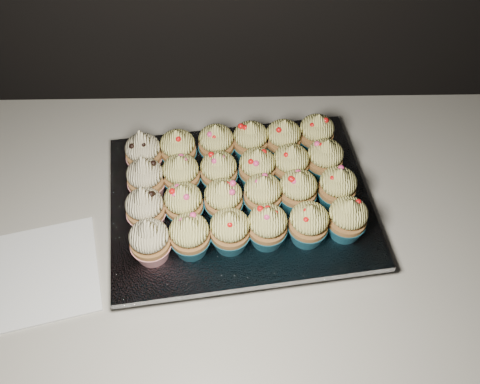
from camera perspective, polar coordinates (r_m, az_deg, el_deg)
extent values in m
cube|color=black|center=(1.35, 8.04, -14.03)|extent=(2.40, 0.60, 0.86)
cube|color=beige|center=(0.96, 10.99, -2.84)|extent=(2.44, 0.64, 0.04)
cube|color=white|center=(0.92, -20.49, -8.14)|extent=(0.22, 0.22, 0.00)
cube|color=black|center=(0.92, 0.00, -1.50)|extent=(0.44, 0.35, 0.02)
cube|color=silver|center=(0.91, 0.00, -0.86)|extent=(0.47, 0.39, 0.01)
cone|color=red|center=(0.84, -9.36, -6.07)|extent=(0.06, 0.06, 0.03)
ellipsoid|color=beige|center=(0.81, -9.71, -4.63)|extent=(0.06, 0.06, 0.04)
cone|color=beige|center=(0.78, -9.98, -3.49)|extent=(0.03, 0.03, 0.03)
cone|color=#17576D|center=(0.84, -5.26, -5.51)|extent=(0.06, 0.06, 0.03)
ellipsoid|color=#ECE077|center=(0.80, -5.45, -4.05)|extent=(0.06, 0.06, 0.04)
cone|color=#ECE077|center=(0.79, -5.58, -3.10)|extent=(0.03, 0.03, 0.02)
cone|color=#17576D|center=(0.84, -1.06, -5.02)|extent=(0.06, 0.06, 0.03)
ellipsoid|color=#ECE077|center=(0.81, -1.10, -3.53)|extent=(0.06, 0.06, 0.04)
cone|color=#ECE077|center=(0.79, -1.12, -2.58)|extent=(0.03, 0.03, 0.02)
cone|color=#17576D|center=(0.84, 2.87, -4.55)|extent=(0.06, 0.06, 0.03)
ellipsoid|color=#ECE077|center=(0.81, 2.98, -3.06)|extent=(0.06, 0.06, 0.04)
cone|color=#ECE077|center=(0.79, 3.05, -2.10)|extent=(0.03, 0.03, 0.02)
cone|color=#17576D|center=(0.85, 7.16, -4.25)|extent=(0.06, 0.06, 0.03)
ellipsoid|color=#ECE077|center=(0.82, 7.42, -2.77)|extent=(0.06, 0.06, 0.04)
cone|color=#ECE077|center=(0.80, 7.59, -1.81)|extent=(0.03, 0.03, 0.02)
cone|color=#17576D|center=(0.87, 11.13, -3.67)|extent=(0.06, 0.06, 0.03)
ellipsoid|color=#ECE077|center=(0.84, 11.52, -2.18)|extent=(0.06, 0.06, 0.04)
cone|color=#ECE077|center=(0.82, 11.78, -1.23)|extent=(0.03, 0.03, 0.02)
cone|color=red|center=(0.87, -9.84, -2.74)|extent=(0.06, 0.06, 0.03)
ellipsoid|color=beige|center=(0.84, -10.19, -1.23)|extent=(0.06, 0.06, 0.04)
cone|color=beige|center=(0.82, -10.46, -0.05)|extent=(0.03, 0.03, 0.03)
cone|color=#17576D|center=(0.87, -5.89, -2.18)|extent=(0.06, 0.06, 0.03)
ellipsoid|color=#ECE077|center=(0.84, -6.10, -0.65)|extent=(0.06, 0.06, 0.04)
cone|color=#ECE077|center=(0.82, -6.23, 0.33)|extent=(0.03, 0.03, 0.02)
cone|color=#17576D|center=(0.87, -1.74, -1.76)|extent=(0.06, 0.06, 0.03)
ellipsoid|color=#ECE077|center=(0.84, -1.81, -0.21)|extent=(0.06, 0.06, 0.04)
cone|color=#ECE077|center=(0.82, -1.85, 0.78)|extent=(0.03, 0.03, 0.02)
cone|color=#17576D|center=(0.88, 2.39, -1.22)|extent=(0.06, 0.06, 0.03)
ellipsoid|color=#ECE077|center=(0.85, 2.48, 0.33)|extent=(0.06, 0.06, 0.04)
cone|color=#ECE077|center=(0.83, 2.53, 1.32)|extent=(0.03, 0.03, 0.02)
cone|color=#17576D|center=(0.89, 6.06, -0.77)|extent=(0.06, 0.06, 0.03)
ellipsoid|color=#ECE077|center=(0.86, 6.27, 0.78)|extent=(0.06, 0.06, 0.04)
cone|color=#ECE077|center=(0.84, 6.40, 1.77)|extent=(0.03, 0.03, 0.02)
cone|color=#17576D|center=(0.90, 10.13, -0.45)|extent=(0.06, 0.06, 0.03)
ellipsoid|color=#ECE077|center=(0.87, 10.47, 1.08)|extent=(0.06, 0.06, 0.04)
cone|color=#ECE077|center=(0.85, 10.69, 2.06)|extent=(0.03, 0.03, 0.02)
cone|color=red|center=(0.91, -9.81, 0.44)|extent=(0.06, 0.06, 0.03)
ellipsoid|color=beige|center=(0.88, -10.14, 1.98)|extent=(0.06, 0.06, 0.04)
cone|color=beige|center=(0.86, -10.40, 3.19)|extent=(0.03, 0.03, 0.03)
cone|color=#17576D|center=(0.91, -6.16, 0.90)|extent=(0.06, 0.06, 0.03)
ellipsoid|color=#ECE077|center=(0.88, -6.37, 2.47)|extent=(0.06, 0.06, 0.04)
cone|color=#ECE077|center=(0.86, -6.50, 3.46)|extent=(0.03, 0.03, 0.02)
cone|color=#17576D|center=(0.91, -2.23, 1.22)|extent=(0.06, 0.06, 0.03)
ellipsoid|color=#ECE077|center=(0.88, -2.30, 2.80)|extent=(0.06, 0.06, 0.04)
cone|color=#ECE077|center=(0.86, -2.35, 3.80)|extent=(0.03, 0.03, 0.02)
cone|color=#17576D|center=(0.91, 1.81, 1.60)|extent=(0.06, 0.06, 0.03)
ellipsoid|color=#ECE077|center=(0.88, 1.87, 3.18)|extent=(0.06, 0.06, 0.04)
cone|color=#ECE077|center=(0.87, 1.91, 4.19)|extent=(0.03, 0.03, 0.02)
cone|color=#17576D|center=(0.92, 5.32, 2.00)|extent=(0.06, 0.06, 0.03)
ellipsoid|color=#ECE077|center=(0.89, 5.49, 3.58)|extent=(0.06, 0.06, 0.04)
cone|color=#ECE077|center=(0.88, 5.61, 4.58)|extent=(0.03, 0.03, 0.02)
cone|color=#17576D|center=(0.94, 8.85, 2.54)|extent=(0.06, 0.06, 0.03)
ellipsoid|color=#ECE077|center=(0.91, 9.14, 4.11)|extent=(0.06, 0.06, 0.04)
cone|color=#ECE077|center=(0.89, 9.32, 5.10)|extent=(0.03, 0.03, 0.02)
cone|color=red|center=(0.95, -10.04, 3.13)|extent=(0.06, 0.06, 0.03)
ellipsoid|color=beige|center=(0.92, -10.36, 4.69)|extent=(0.06, 0.06, 0.04)
cone|color=beige|center=(0.90, -10.61, 5.91)|extent=(0.03, 0.03, 0.03)
cone|color=#17576D|center=(0.95, -6.48, 3.59)|extent=(0.06, 0.06, 0.03)
ellipsoid|color=#ECE077|center=(0.92, -6.69, 5.18)|extent=(0.06, 0.06, 0.04)
cone|color=#ECE077|center=(0.90, -6.83, 6.18)|extent=(0.03, 0.03, 0.02)
cone|color=#17576D|center=(0.95, -2.50, 4.18)|extent=(0.06, 0.06, 0.03)
ellipsoid|color=#ECE077|center=(0.92, -2.58, 5.78)|extent=(0.06, 0.06, 0.04)
cone|color=#ECE077|center=(0.91, -2.63, 6.79)|extent=(0.03, 0.03, 0.02)
cone|color=#17576D|center=(0.95, 1.13, 4.52)|extent=(0.06, 0.06, 0.03)
ellipsoid|color=#ECE077|center=(0.93, 1.16, 6.12)|extent=(0.06, 0.06, 0.04)
cone|color=#ECE077|center=(0.91, 1.19, 7.13)|extent=(0.03, 0.03, 0.02)
cone|color=#17576D|center=(0.96, 4.55, 4.69)|extent=(0.06, 0.06, 0.03)
ellipsoid|color=#ECE077|center=(0.93, 4.69, 6.28)|extent=(0.06, 0.06, 0.04)
cone|color=#ECE077|center=(0.92, 4.78, 7.29)|extent=(0.03, 0.03, 0.02)
cone|color=#17576D|center=(0.98, 7.99, 5.22)|extent=(0.06, 0.06, 0.03)
ellipsoid|color=#ECE077|center=(0.95, 8.24, 6.80)|extent=(0.06, 0.06, 0.04)
cone|color=#ECE077|center=(0.93, 8.40, 7.80)|extent=(0.03, 0.03, 0.02)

